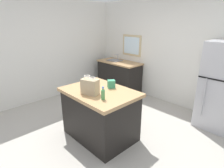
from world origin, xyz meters
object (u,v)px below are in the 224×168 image
object	(u,v)px
kitchen_island	(100,114)
refrigerator	(224,87)
shopping_bag	(90,87)
small_box	(111,84)
bottle	(103,94)

from	to	relation	value
kitchen_island	refrigerator	xyz separation A→B (m)	(1.39, 1.94, 0.40)
kitchen_island	refrigerator	bearing A→B (deg)	54.39
shopping_bag	small_box	world-z (taller)	shopping_bag
refrigerator	small_box	size ratio (longest dim) A/B	12.03
kitchen_island	bottle	xyz separation A→B (m)	(0.33, -0.20, 0.54)
small_box	kitchen_island	bearing A→B (deg)	-97.96
kitchen_island	small_box	xyz separation A→B (m)	(0.03, 0.25, 0.52)
shopping_bag	small_box	xyz separation A→B (m)	(0.02, 0.46, -0.06)
kitchen_island	small_box	world-z (taller)	small_box
shopping_bag	small_box	bearing A→B (deg)	87.32
refrigerator	kitchen_island	bearing A→B (deg)	-125.61
kitchen_island	shopping_bag	world-z (taller)	shopping_bag
shopping_bag	kitchen_island	bearing A→B (deg)	93.61
kitchen_island	shopping_bag	distance (m)	0.62
kitchen_island	bottle	world-z (taller)	bottle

